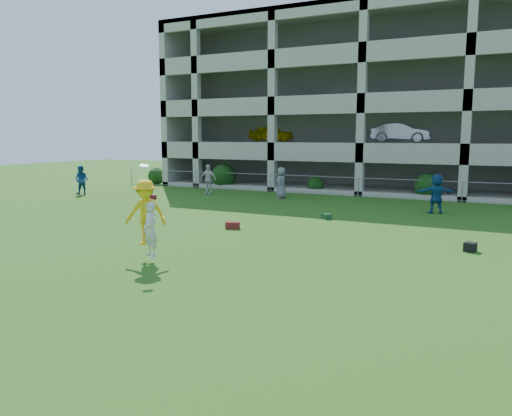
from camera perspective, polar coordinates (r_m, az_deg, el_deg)
The scene contains 13 objects.
ground at distance 14.46m, azimuth -8.57°, elevation -6.80°, with size 100.00×100.00×0.00m, color #235114.
bystander_a at distance 33.88m, azimuth -19.30°, elevation 3.03°, with size 0.90×0.70×1.85m, color navy.
bystander_b at distance 32.26m, azimuth -5.50°, elevation 3.28°, with size 1.12×0.47×1.92m, color silver.
bystander_c at distance 30.04m, azimuth 2.90°, elevation 2.89°, with size 0.91×0.59×1.86m, color slate.
bystander_d at distance 25.65m, azimuth 19.91°, elevation 1.56°, with size 1.79×0.57×1.93m, color navy.
bag_red_a at distance 20.22m, azimuth -2.69°, elevation -2.00°, with size 0.55×0.30×0.28m, color #5C0F1F.
crate_d at distance 17.70m, azimuth 23.28°, elevation -4.11°, with size 0.35×0.35×0.30m, color black.
bag_red_f at distance 30.31m, azimuth -11.77°, elevation 1.23°, with size 0.45×0.28×0.24m, color #5C0F1C.
bag_green_g at distance 22.80m, azimuth 8.05°, elevation -0.94°, with size 0.50×0.30×0.25m, color #153B15.
frisbee_contest at distance 15.21m, azimuth -12.40°, elevation -0.82°, with size 1.43×1.08×2.73m.
parking_garage at distance 39.99m, azimuth 15.12°, elevation 11.24°, with size 30.00×14.00×12.00m.
fence at distance 31.61m, azimuth 11.60°, elevation 2.41°, with size 36.06×0.06×1.20m.
shrub_row at distance 31.37m, azimuth 20.13°, elevation 3.68°, with size 34.38×2.52×3.50m.
Camera 1 is at (8.09, -11.40, 3.73)m, focal length 35.00 mm.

